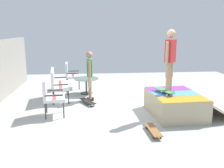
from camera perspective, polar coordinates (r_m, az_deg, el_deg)
name	(u,v)px	position (r m, az deg, el deg)	size (l,w,h in m)	color
ground_plane	(125,110)	(7.46, 2.94, -5.99)	(12.00, 12.00, 0.10)	#B2B2AD
skate_ramp	(176,104)	(7.06, 14.46, -4.46)	(1.78, 2.14, 0.61)	tan
patio_bench	(57,82)	(8.38, -12.63, 0.51)	(1.31, 0.70, 1.02)	#38383D
patio_chair_near_house	(70,73)	(9.97, -9.66, 2.52)	(0.65, 0.58, 1.02)	#38383D
patio_chair_by_wall	(50,94)	(6.86, -14.14, -2.24)	(0.68, 0.62, 1.02)	#38383D
patio_table	(86,83)	(9.06, -5.96, 0.28)	(0.90, 0.90, 0.57)	#38383D
person_watching	(90,72)	(8.13, -5.16, 2.70)	(0.48, 0.25, 1.62)	black
person_skater	(170,57)	(6.72, 13.25, 6.11)	(0.38, 0.37, 1.70)	navy
skateboard_by_bench	(88,101)	(7.87, -5.64, -4.01)	(0.80, 0.54, 0.10)	black
skateboard_spare	(153,130)	(5.78, 9.50, -10.40)	(0.81, 0.24, 0.10)	brown
skateboard_on_ramp	(164,90)	(6.86, 11.81, -1.44)	(0.82, 0.42, 0.10)	#3F8C4C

